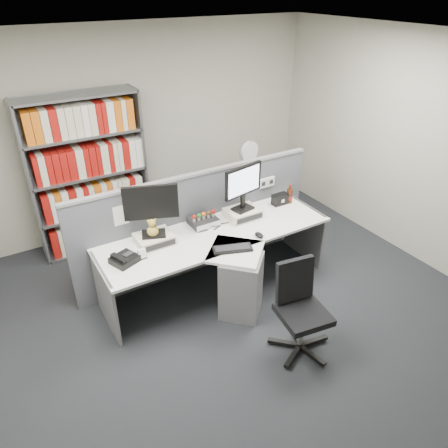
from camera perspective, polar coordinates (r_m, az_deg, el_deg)
ground at (r=4.53m, az=4.34°, el=-13.73°), size 5.50×5.50×0.00m
room_shell at (r=3.54m, az=5.45°, el=7.68°), size 5.04×5.54×2.72m
partition at (r=5.01m, az=-3.47°, el=0.28°), size 3.00×0.08×1.27m
desk at (r=4.62m, az=0.35°, el=-5.27°), size 2.60×1.20×0.72m
monitor_riser_left at (r=4.50m, az=-9.31°, el=-1.99°), size 0.38×0.31×0.10m
monitor_riser_right at (r=4.93m, az=2.52°, el=1.47°), size 0.38×0.31×0.10m
monitor_left at (r=4.32m, az=-9.73°, el=2.34°), size 0.53×0.25×0.56m
monitor_right at (r=4.77m, az=2.60°, el=5.35°), size 0.52×0.21×0.53m
desktop_pc at (r=4.79m, az=-2.80°, el=0.37°), size 0.30×0.27×0.08m
figurines at (r=4.73m, az=-2.73°, el=1.24°), size 0.29×0.05×0.09m
keyboard at (r=4.36m, az=1.14°, el=-3.31°), size 0.43×0.28×0.03m
mouse at (r=4.58m, az=4.72°, el=-1.47°), size 0.07×0.12×0.04m
desk_phone at (r=4.27m, az=-13.25°, el=-4.61°), size 0.30×0.29×0.10m
desk_calendar at (r=4.29m, az=-10.95°, el=-4.01°), size 0.09×0.07×0.11m
plush_toy at (r=4.41m, az=-9.55°, el=-0.64°), size 0.12×0.12×0.20m
speaker at (r=5.26m, az=7.52°, el=3.32°), size 0.20×0.11×0.13m
cola_bottle at (r=5.30m, az=8.77°, el=3.75°), size 0.08×0.08×0.25m
shelving_unit at (r=5.61m, az=-17.65°, el=6.04°), size 1.41×0.40×2.00m
filing_cabinet at (r=6.25m, az=3.14°, el=3.63°), size 0.45×0.61×0.70m
desk_fan at (r=5.98m, az=3.32°, el=9.33°), size 0.30×0.18×0.50m
office_chair at (r=4.09m, az=10.10°, el=-10.76°), size 0.60×0.60×0.91m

